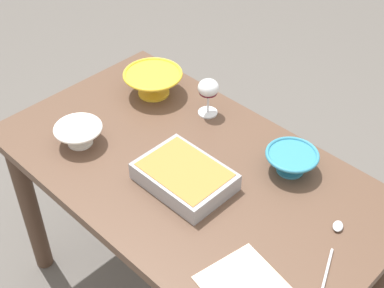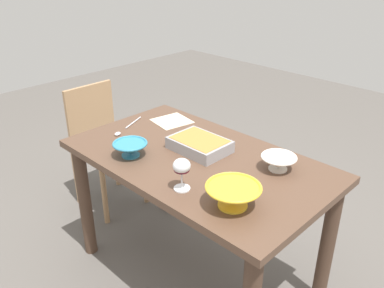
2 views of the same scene
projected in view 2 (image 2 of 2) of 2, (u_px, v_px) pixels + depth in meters
ground_plane at (196, 273)px, 2.35m from camera, size 8.00×8.00×0.00m
dining_table at (197, 179)px, 2.07m from camera, size 1.33×0.77×0.76m
chair at (102, 142)px, 2.84m from camera, size 0.39×0.39×0.86m
wine_glass at (182, 168)px, 1.70m from camera, size 0.08×0.08×0.15m
casserole_dish at (200, 144)px, 2.07m from camera, size 0.29×0.21×0.06m
mixing_bowl at (233, 195)px, 1.61m from camera, size 0.23×0.23×0.10m
small_bowl at (278, 162)px, 1.88m from camera, size 0.17×0.17×0.07m
serving_bowl at (130, 148)px, 2.01m from camera, size 0.17×0.17×0.07m
serving_spoon at (124, 129)px, 2.30m from camera, size 0.13×0.27×0.01m
napkin at (172, 121)px, 2.42m from camera, size 0.23×0.23×0.00m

